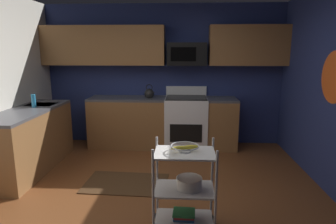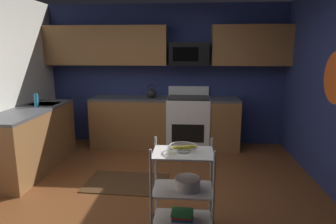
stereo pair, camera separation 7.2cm
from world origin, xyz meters
TOP-DOWN VIEW (x-y plane):
  - floor at (0.00, 0.00)m, footprint 4.40×4.80m
  - wall_back at (0.00, 2.43)m, footprint 4.52×0.06m
  - wall_flower_decal at (2.20, 0.49)m, footprint 0.00×0.64m
  - counter_run at (-0.78, 1.61)m, footprint 3.54×2.41m
  - oven_range at (0.43, 2.10)m, footprint 0.76×0.65m
  - upper_cabinets at (-0.10, 2.23)m, footprint 4.40×0.33m
  - microwave at (0.43, 2.21)m, footprint 0.70×0.39m
  - rolling_cart at (0.40, -0.54)m, footprint 0.64×0.41m
  - fruit_bowl at (0.40, -0.54)m, footprint 0.27×0.27m
  - mixing_bowl_large at (0.45, -0.54)m, footprint 0.25×0.25m
  - book_stack at (0.40, -0.54)m, footprint 0.23×0.19m
  - kettle at (-0.24, 2.10)m, footprint 0.21×0.18m
  - dish_soap_bottle at (-1.88, 1.09)m, footprint 0.06×0.06m
  - floor_rug at (-0.38, 0.48)m, footprint 1.13×0.75m

SIDE VIEW (x-z plane):
  - floor at x=0.00m, z-range -0.04..0.00m
  - floor_rug at x=-0.38m, z-range 0.00..0.01m
  - book_stack at x=0.40m, z-range 0.13..0.21m
  - rolling_cart at x=0.40m, z-range 0.00..0.91m
  - counter_run at x=-0.78m, z-range 0.00..0.92m
  - oven_range at x=0.43m, z-range -0.07..1.03m
  - mixing_bowl_large at x=0.45m, z-range 0.46..0.58m
  - fruit_bowl at x=0.40m, z-range 0.84..0.91m
  - kettle at x=-0.24m, z-range 0.86..1.13m
  - dish_soap_bottle at x=-1.88m, z-range 0.92..1.12m
  - wall_back at x=0.00m, z-range 0.00..2.60m
  - wall_flower_decal at x=2.20m, z-range 1.13..1.77m
  - microwave at x=0.43m, z-range 1.50..1.90m
  - upper_cabinets at x=-0.10m, z-range 1.50..2.20m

